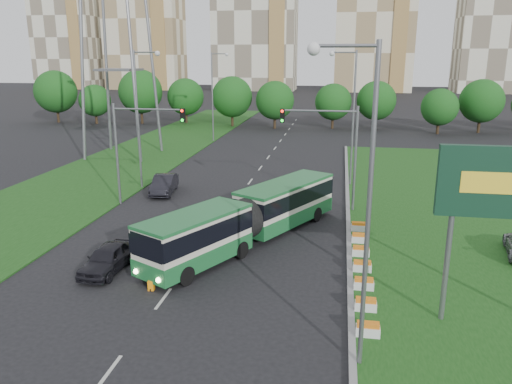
% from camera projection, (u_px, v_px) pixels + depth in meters
% --- Properties ---
extents(ground, '(360.00, 360.00, 0.00)m').
position_uv_depth(ground, '(246.00, 256.00, 29.65)').
color(ground, black).
rests_on(ground, ground).
extents(grass_median, '(14.00, 60.00, 0.15)m').
position_uv_depth(grass_median, '(448.00, 224.00, 35.15)').
color(grass_median, '#164012').
rests_on(grass_median, ground).
extents(median_kerb, '(0.30, 60.00, 0.18)m').
position_uv_depth(median_kerb, '(348.00, 218.00, 36.26)').
color(median_kerb, gray).
rests_on(median_kerb, ground).
extents(left_verge, '(12.00, 110.00, 0.10)m').
position_uv_depth(left_verge, '(131.00, 161.00, 56.31)').
color(left_verge, '#164012').
rests_on(left_verge, ground).
extents(lane_markings, '(0.20, 100.00, 0.01)m').
position_uv_depth(lane_markings, '(254.00, 177.00, 49.16)').
color(lane_markings, '#B1B1AA').
rests_on(lane_markings, ground).
extents(flower_planters, '(1.10, 13.70, 0.60)m').
position_uv_depth(flower_planters, '(362.00, 266.00, 27.12)').
color(flower_planters, silver).
rests_on(flower_planters, grass_median).
extents(traffic_mast_median, '(5.76, 0.32, 8.00)m').
position_uv_depth(traffic_mast_median, '(334.00, 142.00, 36.99)').
color(traffic_mast_median, slate).
rests_on(traffic_mast_median, ground).
extents(traffic_mast_left, '(5.76, 0.32, 8.00)m').
position_uv_depth(traffic_mast_left, '(135.00, 138.00, 38.47)').
color(traffic_mast_left, slate).
rests_on(traffic_mast_left, ground).
extents(street_lamps, '(36.00, 60.00, 12.00)m').
position_uv_depth(street_lamps, '(231.00, 130.00, 38.06)').
color(street_lamps, slate).
rests_on(street_lamps, ground).
extents(tree_line, '(120.00, 8.00, 9.00)m').
position_uv_depth(tree_line, '(372.00, 102.00, 79.18)').
color(tree_line, '#144B15').
rests_on(tree_line, ground).
extents(apartment_tower_west, '(26.00, 15.00, 48.00)m').
position_uv_depth(apartment_tower_west, '(144.00, 20.00, 176.48)').
color(apartment_tower_west, beige).
rests_on(apartment_tower_west, ground).
extents(apartment_tower_cwest, '(28.00, 15.00, 52.00)m').
position_uv_depth(apartment_tower_cwest, '(255.00, 12.00, 169.53)').
color(apartment_tower_cwest, beige).
rests_on(apartment_tower_cwest, ground).
extents(apartment_tower_ceast, '(25.00, 15.00, 50.00)m').
position_uv_depth(apartment_tower_ceast, '(375.00, 14.00, 163.36)').
color(apartment_tower_ceast, beige).
rests_on(apartment_tower_ceast, ground).
extents(apartment_tower_east, '(27.00, 15.00, 47.00)m').
position_uv_depth(apartment_tower_east, '(505.00, 17.00, 157.33)').
color(apartment_tower_east, beige).
rests_on(apartment_tower_east, ground).
extents(midrise_west, '(22.00, 14.00, 36.00)m').
position_uv_depth(midrise_west, '(67.00, 38.00, 182.88)').
color(midrise_west, beige).
rests_on(midrise_west, ground).
extents(articulated_bus, '(2.59, 16.64, 2.74)m').
position_uv_depth(articulated_bus, '(244.00, 217.00, 31.47)').
color(articulated_bus, beige).
rests_on(articulated_bus, ground).
extents(car_left_near, '(1.95, 4.48, 1.50)m').
position_uv_depth(car_left_near, '(108.00, 258.00, 27.39)').
color(car_left_near, black).
rests_on(car_left_near, ground).
extents(car_left_far, '(2.35, 5.04, 1.60)m').
position_uv_depth(car_left_far, '(164.00, 184.00, 43.01)').
color(car_left_far, black).
rests_on(car_left_far, ground).
extents(pedestrian, '(0.63, 0.78, 1.86)m').
position_uv_depth(pedestrian, '(165.00, 259.00, 26.76)').
color(pedestrian, gray).
rests_on(pedestrian, ground).
extents(shopping_trolley, '(0.31, 0.33, 0.53)m').
position_uv_depth(shopping_trolley, '(151.00, 285.00, 25.24)').
color(shopping_trolley, orange).
rests_on(shopping_trolley, ground).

